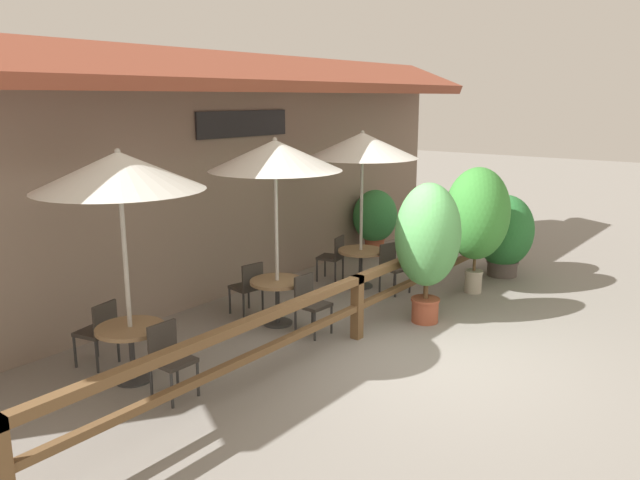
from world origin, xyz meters
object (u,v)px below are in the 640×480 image
object	(u,v)px
dining_table_far	(361,257)
potted_plant_corner_fern	(428,238)
chair_near_streetside	(170,356)
chair_middle_streetside	(310,301)
potted_plant_small_flowering	(504,233)
patio_umbrella_near	(119,171)
dining_table_near	(131,338)
potted_plant_broad_leaf	(375,218)
dining_table_middle	(277,289)
patio_umbrella_far	(362,145)
chair_near_wallside	(99,330)
potted_plant_tall_tropical	(477,215)
chair_far_wallside	(333,255)
chair_middle_wallside	(248,285)
chair_far_streetside	(393,265)
patio_umbrella_middle	(275,156)

from	to	relation	value
dining_table_far	potted_plant_corner_fern	size ratio (longest dim) A/B	0.38
chair_near_streetside	chair_middle_streetside	distance (m)	2.58
dining_table_far	potted_plant_corner_fern	world-z (taller)	potted_plant_corner_fern
potted_plant_small_flowering	dining_table_far	bearing A→B (deg)	142.51
patio_umbrella_near	dining_table_near	xyz separation A→B (m)	(0.00, 0.00, -2.05)
chair_near_streetside	dining_table_far	xyz separation A→B (m)	(4.98, 0.67, 0.06)
dining_table_near	potted_plant_broad_leaf	size ratio (longest dim) A/B	0.57
dining_table_middle	potted_plant_corner_fern	distance (m)	2.44
patio_umbrella_near	potted_plant_small_flowering	world-z (taller)	patio_umbrella_near
chair_near_streetside	patio_umbrella_far	bearing A→B (deg)	8.42
chair_near_wallside	potted_plant_tall_tropical	bearing A→B (deg)	144.74
chair_far_wallside	potted_plant_broad_leaf	size ratio (longest dim) A/B	0.60
chair_middle_wallside	potted_plant_corner_fern	bearing A→B (deg)	130.74
patio_umbrella_far	chair_far_streetside	bearing A→B (deg)	-81.81
chair_near_streetside	patio_umbrella_middle	bearing A→B (deg)	13.77
dining_table_near	chair_near_wallside	world-z (taller)	chair_near_wallside
dining_table_near	chair_middle_wallside	world-z (taller)	chair_middle_wallside
potted_plant_tall_tropical	chair_far_wallside	bearing A→B (deg)	111.54
patio_umbrella_middle	potted_plant_tall_tropical	bearing A→B (deg)	-27.13
dining_table_far	dining_table_middle	bearing A→B (deg)	-178.14
potted_plant_corner_fern	potted_plant_broad_leaf	xyz separation A→B (m)	(3.13, 2.96, -0.51)
chair_near_streetside	chair_middle_wallside	world-z (taller)	same
chair_middle_streetside	potted_plant_corner_fern	xyz separation A→B (m)	(1.48, -1.13, 0.85)
chair_near_wallside	chair_middle_streetside	xyz separation A→B (m)	(2.59, -1.45, 0.00)
patio_umbrella_middle	potted_plant_broad_leaf	xyz separation A→B (m)	(4.62, 1.19, -1.78)
patio_umbrella_far	dining_table_middle	bearing A→B (deg)	-178.14
chair_near_wallside	dining_table_far	size ratio (longest dim) A/B	1.05
chair_far_streetside	chair_middle_wallside	bearing A→B (deg)	166.97
chair_far_streetside	chair_middle_streetside	bearing A→B (deg)	-165.24
dining_table_near	potted_plant_tall_tropical	size ratio (longest dim) A/B	0.37
patio_umbrella_far	potted_plant_corner_fern	distance (m)	2.42
patio_umbrella_middle	potted_plant_small_flowering	xyz separation A→B (m)	(4.76, -1.72, -1.75)
chair_near_streetside	chair_middle_streetside	xyz separation A→B (m)	(2.58, -0.05, 0.00)
chair_far_wallside	potted_plant_small_flowering	world-z (taller)	potted_plant_small_flowering
dining_table_far	chair_far_wallside	bearing A→B (deg)	89.90
chair_near_streetside	potted_plant_corner_fern	world-z (taller)	potted_plant_corner_fern
dining_table_near	patio_umbrella_far	distance (m)	5.41
patio_umbrella_far	chair_middle_wallside	bearing A→B (deg)	166.70
chair_middle_wallside	potted_plant_broad_leaf	bearing A→B (deg)	-163.79
dining_table_middle	chair_far_streetside	size ratio (longest dim) A/B	0.95
patio_umbrella_near	dining_table_middle	size ratio (longest dim) A/B	3.43
patio_umbrella_middle	dining_table_far	distance (m)	3.17
dining_table_middle	chair_far_wallside	size ratio (longest dim) A/B	0.95
dining_table_near	potted_plant_small_flowering	world-z (taller)	potted_plant_small_flowering
patio_umbrella_near	potted_plant_small_flowering	xyz separation A→B (m)	(7.35, -1.83, -1.75)
chair_far_wallside	potted_plant_tall_tropical	world-z (taller)	potted_plant_tall_tropical
dining_table_near	chair_middle_wallside	bearing A→B (deg)	11.60
potted_plant_corner_fern	dining_table_near	bearing A→B (deg)	155.32
chair_near_wallside	patio_umbrella_middle	size ratio (longest dim) A/B	0.31
dining_table_middle	chair_far_wallside	xyz separation A→B (m)	(2.41, 0.71, -0.06)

